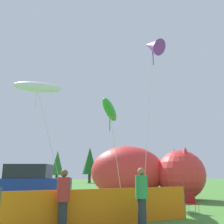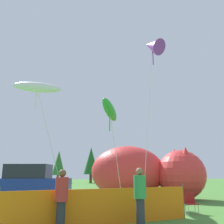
{
  "view_description": "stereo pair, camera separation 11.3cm",
  "coord_description": "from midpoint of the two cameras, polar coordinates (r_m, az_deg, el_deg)",
  "views": [
    {
      "loc": [
        -1.76,
        -11.59,
        1.67
      ],
      "look_at": [
        1.48,
        3.28,
        5.41
      ],
      "focal_mm": 40.0,
      "sensor_mm": 36.0,
      "label": 1
    },
    {
      "loc": [
        -1.65,
        -11.62,
        1.67
      ],
      "look_at": [
        1.48,
        3.28,
        5.41
      ],
      "focal_mm": 40.0,
      "sensor_mm": 36.0,
      "label": 2
    }
  ],
  "objects": [
    {
      "name": "horizon_tree_east",
      "position": [
        45.42,
        -5.17,
        -11.04
      ],
      "size": [
        2.6,
        2.6,
        6.21
      ],
      "color": "brown",
      "rests_on": "ground"
    },
    {
      "name": "ground_plane",
      "position": [
        11.85,
        -4.18,
        -21.88
      ],
      "size": [
        120.0,
        120.0,
        0.0
      ],
      "primitive_type": "plane",
      "color": "#477F33"
    },
    {
      "name": "spectator_in_black_shirt",
      "position": [
        8.07,
        -11.52,
        -18.51
      ],
      "size": [
        0.39,
        0.39,
        1.78
      ],
      "color": "#2D2D38",
      "rests_on": "ground"
    },
    {
      "name": "kite_white_ghost",
      "position": [
        15.55,
        -17.02,
        5.43
      ],
      "size": [
        3.54,
        1.9,
        7.21
      ],
      "color": "silver",
      "rests_on": "ground"
    },
    {
      "name": "horizon_tree_west",
      "position": [
        47.28,
        -12.47,
        -11.31
      ],
      "size": [
        2.36,
        2.36,
        5.64
      ],
      "color": "brown",
      "rests_on": "ground"
    },
    {
      "name": "inflatable_cat",
      "position": [
        17.6,
        6.86,
        -13.85
      ],
      "size": [
        7.87,
        5.87,
        3.52
      ],
      "rotation": [
        0.0,
        0.0,
        -0.46
      ],
      "color": "red",
      "rests_on": "ground"
    },
    {
      "name": "folding_chair",
      "position": [
        11.77,
        17.33,
        -18.94
      ],
      "size": [
        0.57,
        0.57,
        0.86
      ],
      "rotation": [
        0.0,
        0.0,
        -1.76
      ],
      "color": "maroon",
      "rests_on": "ground"
    },
    {
      "name": "kite_green_fish",
      "position": [
        15.31,
        -0.71,
        0.38
      ],
      "size": [
        1.79,
        2.76,
        6.11
      ],
      "color": "silver",
      "rests_on": "ground"
    },
    {
      "name": "kite_purple_delta",
      "position": [
        16.54,
        9.05,
        14.64
      ],
      "size": [
        1.68,
        1.9,
        10.29
      ],
      "color": "silver",
      "rests_on": "ground"
    },
    {
      "name": "spectator_in_grey_shirt",
      "position": [
        8.56,
        6.37,
        -18.18
      ],
      "size": [
        0.4,
        0.4,
        1.85
      ],
      "color": "#2D2D38",
      "rests_on": "ground"
    },
    {
      "name": "safety_fence",
      "position": [
        8.87,
        -1.62,
        -20.84
      ],
      "size": [
        6.47,
        1.5,
        1.28
      ],
      "rotation": [
        0.0,
        0.0,
        0.22
      ],
      "color": "orange",
      "rests_on": "ground"
    },
    {
      "name": "parked_car",
      "position": [
        13.91,
        -18.33,
        -15.81
      ],
      "size": [
        4.11,
        2.4,
        2.12
      ],
      "rotation": [
        0.0,
        0.0,
        -0.21
      ],
      "color": "navy",
      "rests_on": "ground"
    }
  ]
}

